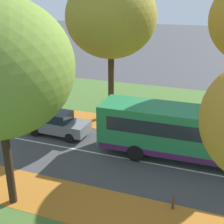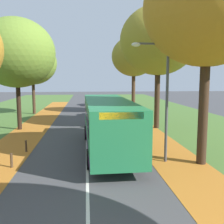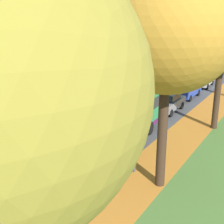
% 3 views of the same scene
% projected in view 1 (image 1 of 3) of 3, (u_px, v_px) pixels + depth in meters
% --- Properties ---
extents(leaf_litter_left, '(2.80, 60.00, 0.00)m').
position_uv_depth(leaf_litter_left, '(118.00, 212.00, 13.61)').
color(leaf_litter_left, '#B26B23').
rests_on(leaf_litter_left, grass_verge_left).
extents(grass_verge_right, '(12.00, 90.00, 0.01)m').
position_uv_depth(grass_verge_right, '(106.00, 100.00, 27.63)').
color(grass_verge_right, '#476B2D').
rests_on(grass_verge_right, ground).
extents(leaf_litter_right, '(2.80, 60.00, 0.00)m').
position_uv_depth(leaf_litter_right, '(162.00, 130.00, 21.64)').
color(leaf_litter_right, '#B26B23').
rests_on(leaf_litter_right, grass_verge_right).
extents(road_centre_line, '(0.12, 80.00, 0.01)m').
position_uv_depth(road_centre_line, '(52.00, 145.00, 19.59)').
color(road_centre_line, silver).
rests_on(road_centre_line, ground).
extents(tree_right_mid, '(6.38, 6.38, 10.23)m').
position_uv_depth(tree_right_mid, '(111.00, 17.00, 21.63)').
color(tree_right_mid, '#382619').
rests_on(tree_right_mid, ground).
extents(bollard_sixth, '(0.12, 0.12, 0.68)m').
position_uv_depth(bollard_sixth, '(173.00, 202.00, 13.71)').
color(bollard_sixth, '#4C3823').
rests_on(bollard_sixth, ground).
extents(bus, '(2.82, 10.45, 2.98)m').
position_uv_depth(bus, '(192.00, 132.00, 17.35)').
color(bus, '#237A47').
rests_on(bus, ground).
extents(car_grey_lead, '(1.83, 4.22, 1.62)m').
position_uv_depth(car_grey_lead, '(57.00, 123.00, 20.76)').
color(car_grey_lead, slate).
rests_on(car_grey_lead, ground).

